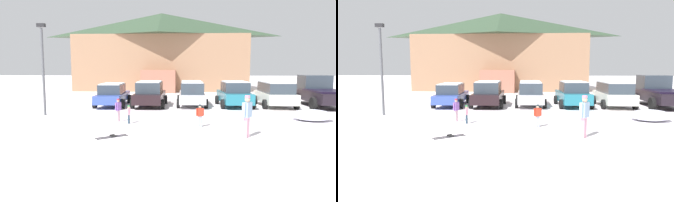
# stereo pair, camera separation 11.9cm
# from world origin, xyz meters

# --- Properties ---
(ground) EXTENTS (160.00, 160.00, 0.00)m
(ground) POSITION_xyz_m (0.00, 0.00, 0.00)
(ground) COLOR white
(ski_lodge) EXTENTS (20.17, 9.79, 9.04)m
(ski_lodge) POSITION_xyz_m (-1.67, 26.43, 4.59)
(ski_lodge) COLOR #976F51
(ski_lodge) RESTS_ON ground
(parked_blue_hatchback) EXTENTS (2.17, 4.81, 1.60)m
(parked_blue_hatchback) POSITION_xyz_m (-4.19, 11.09, 0.81)
(parked_blue_hatchback) COLOR #344BA4
(parked_blue_hatchback) RESTS_ON ground
(parked_black_sedan) EXTENTS (2.30, 4.58, 1.76)m
(parked_black_sedan) POSITION_xyz_m (-1.52, 10.95, 0.88)
(parked_black_sedan) COLOR black
(parked_black_sedan) RESTS_ON ground
(parked_silver_wagon) EXTENTS (2.11, 4.58, 1.73)m
(parked_silver_wagon) POSITION_xyz_m (1.42, 11.38, 0.93)
(parked_silver_wagon) COLOR silver
(parked_silver_wagon) RESTS_ON ground
(parked_teal_hatchback) EXTENTS (2.29, 4.22, 1.77)m
(parked_teal_hatchback) POSITION_xyz_m (4.36, 11.02, 0.88)
(parked_teal_hatchback) COLOR #1F6E82
(parked_teal_hatchback) RESTS_ON ground
(parked_white_suv) EXTENTS (2.28, 4.37, 1.74)m
(parked_white_suv) POSITION_xyz_m (7.17, 11.08, 0.93)
(parked_white_suv) COLOR white
(parked_white_suv) RESTS_ON ground
(pickup_truck) EXTENTS (2.59, 5.56, 2.15)m
(pickup_truck) POSITION_xyz_m (10.36, 11.55, 0.99)
(pickup_truck) COLOR black
(pickup_truck) RESTS_ON ground
(skier_adult_in_blue_parka) EXTENTS (0.44, 0.51, 1.67)m
(skier_adult_in_blue_parka) POSITION_xyz_m (3.22, 1.76, 0.94)
(skier_adult_in_blue_parka) COLOR #ECAFC4
(skier_adult_in_blue_parka) RESTS_ON ground
(skier_child_in_purple_jacket) EXTENTS (0.29, 0.38, 1.16)m
(skier_child_in_purple_jacket) POSITION_xyz_m (-2.52, 4.98, 0.66)
(skier_child_in_purple_jacket) COLOR silver
(skier_child_in_purple_jacket) RESTS_ON ground
(skier_child_in_pink_snowsuit) EXTENTS (0.14, 0.33, 0.89)m
(skier_child_in_pink_snowsuit) POSITION_xyz_m (-1.90, 4.47, 0.50)
(skier_child_in_pink_snowsuit) COLOR #2B4053
(skier_child_in_pink_snowsuit) RESTS_ON ground
(skier_child_in_red_jacket) EXTENTS (0.37, 0.22, 1.05)m
(skier_child_in_red_jacket) POSITION_xyz_m (1.53, 3.75, 0.59)
(skier_child_in_red_jacket) COLOR #A6B4CB
(skier_child_in_red_jacket) RESTS_ON ground
(pair_of_skis) EXTENTS (1.24, 1.01, 0.08)m
(pair_of_skis) POSITION_xyz_m (-2.07, 1.65, 0.02)
(pair_of_skis) COLOR black
(pair_of_skis) RESTS_ON ground
(lamp_post) EXTENTS (0.44, 0.24, 5.16)m
(lamp_post) POSITION_xyz_m (-7.15, 6.81, 2.92)
(lamp_post) COLOR #515459
(lamp_post) RESTS_ON ground
(plowed_snow_pile) EXTENTS (2.00, 1.60, 0.58)m
(plowed_snow_pile) POSITION_xyz_m (7.41, 5.64, 0.29)
(plowed_snow_pile) COLOR white
(plowed_snow_pile) RESTS_ON ground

